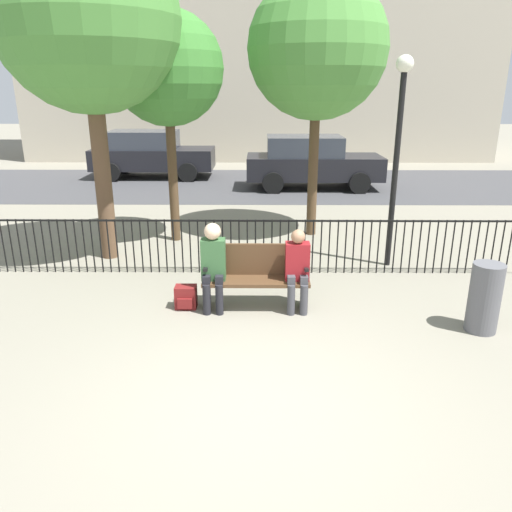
{
  "coord_description": "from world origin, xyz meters",
  "views": [
    {
      "loc": [
        0.05,
        -4.36,
        3.07
      ],
      "look_at": [
        0.0,
        2.32,
        0.8
      ],
      "focal_mm": 35.0,
      "sensor_mm": 36.0,
      "label": 1
    }
  ],
  "objects_px": {
    "tree_2": "(167,69)",
    "lamp_post": "(399,131)",
    "seated_person_0": "(213,262)",
    "parked_car_0": "(151,153)",
    "backpack": "(186,297)",
    "trash_bin": "(485,298)",
    "tree_1": "(87,19)",
    "park_bench": "(256,275)",
    "tree_0": "(317,49)",
    "parked_car_1": "(311,161)",
    "seated_person_1": "(297,266)"
  },
  "relations": [
    {
      "from": "tree_2",
      "to": "lamp_post",
      "type": "height_order",
      "value": "tree_2"
    },
    {
      "from": "seated_person_0",
      "to": "parked_car_0",
      "type": "xyz_separation_m",
      "value": [
        -3.18,
        11.07,
        0.11
      ]
    },
    {
      "from": "backpack",
      "to": "parked_car_0",
      "type": "xyz_separation_m",
      "value": [
        -2.76,
        11.03,
        0.68
      ]
    },
    {
      "from": "seated_person_0",
      "to": "trash_bin",
      "type": "relative_size",
      "value": 1.38
    },
    {
      "from": "tree_1",
      "to": "trash_bin",
      "type": "height_order",
      "value": "tree_1"
    },
    {
      "from": "park_bench",
      "to": "backpack",
      "type": "height_order",
      "value": "park_bench"
    },
    {
      "from": "backpack",
      "to": "lamp_post",
      "type": "relative_size",
      "value": 0.09
    },
    {
      "from": "backpack",
      "to": "lamp_post",
      "type": "bearing_deg",
      "value": 29.14
    },
    {
      "from": "park_bench",
      "to": "tree_0",
      "type": "height_order",
      "value": "tree_0"
    },
    {
      "from": "park_bench",
      "to": "parked_car_0",
      "type": "height_order",
      "value": "parked_car_0"
    },
    {
      "from": "tree_1",
      "to": "parked_car_1",
      "type": "distance_m",
      "value": 8.77
    },
    {
      "from": "seated_person_1",
      "to": "trash_bin",
      "type": "distance_m",
      "value": 2.49
    },
    {
      "from": "seated_person_1",
      "to": "tree_2",
      "type": "relative_size",
      "value": 0.27
    },
    {
      "from": "parked_car_1",
      "to": "backpack",
      "type": "bearing_deg",
      "value": -106.39
    },
    {
      "from": "backpack",
      "to": "trash_bin",
      "type": "bearing_deg",
      "value": -9.64
    },
    {
      "from": "seated_person_0",
      "to": "trash_bin",
      "type": "xyz_separation_m",
      "value": [
        3.59,
        -0.64,
        -0.26
      ]
    },
    {
      "from": "tree_1",
      "to": "tree_2",
      "type": "height_order",
      "value": "tree_1"
    },
    {
      "from": "lamp_post",
      "to": "parked_car_1",
      "type": "height_order",
      "value": "lamp_post"
    },
    {
      "from": "lamp_post",
      "to": "seated_person_0",
      "type": "bearing_deg",
      "value": -147.06
    },
    {
      "from": "tree_0",
      "to": "tree_1",
      "type": "relative_size",
      "value": 0.9
    },
    {
      "from": "tree_1",
      "to": "trash_bin",
      "type": "relative_size",
      "value": 6.11
    },
    {
      "from": "seated_person_1",
      "to": "lamp_post",
      "type": "xyz_separation_m",
      "value": [
        1.78,
        1.93,
        1.7
      ]
    },
    {
      "from": "seated_person_1",
      "to": "seated_person_0",
      "type": "bearing_deg",
      "value": 179.77
    },
    {
      "from": "tree_2",
      "to": "lamp_post",
      "type": "xyz_separation_m",
      "value": [
        4.09,
        -1.54,
        -1.02
      ]
    },
    {
      "from": "lamp_post",
      "to": "parked_car_0",
      "type": "relative_size",
      "value": 0.85
    },
    {
      "from": "park_bench",
      "to": "seated_person_0",
      "type": "bearing_deg",
      "value": -168.56
    },
    {
      "from": "park_bench",
      "to": "parked_car_0",
      "type": "xyz_separation_m",
      "value": [
        -3.79,
        10.95,
        0.36
      ]
    },
    {
      "from": "seated_person_0",
      "to": "seated_person_1",
      "type": "distance_m",
      "value": 1.19
    },
    {
      "from": "lamp_post",
      "to": "parked_car_1",
      "type": "xyz_separation_m",
      "value": [
        -0.71,
        7.22,
        -1.52
      ]
    },
    {
      "from": "seated_person_1",
      "to": "trash_bin",
      "type": "height_order",
      "value": "seated_person_1"
    },
    {
      "from": "park_bench",
      "to": "tree_1",
      "type": "bearing_deg",
      "value": 141.51
    },
    {
      "from": "park_bench",
      "to": "parked_car_1",
      "type": "relative_size",
      "value": 0.37
    },
    {
      "from": "park_bench",
      "to": "lamp_post",
      "type": "bearing_deg",
      "value": 37.3
    },
    {
      "from": "parked_car_0",
      "to": "parked_car_1",
      "type": "relative_size",
      "value": 1.0
    },
    {
      "from": "tree_0",
      "to": "lamp_post",
      "type": "bearing_deg",
      "value": -58.97
    },
    {
      "from": "tree_2",
      "to": "trash_bin",
      "type": "relative_size",
      "value": 4.81
    },
    {
      "from": "seated_person_1",
      "to": "tree_0",
      "type": "bearing_deg",
      "value": 81.51
    },
    {
      "from": "seated_person_1",
      "to": "tree_0",
      "type": "distance_m",
      "value": 5.04
    },
    {
      "from": "tree_2",
      "to": "lamp_post",
      "type": "relative_size",
      "value": 1.26
    },
    {
      "from": "tree_1",
      "to": "lamp_post",
      "type": "height_order",
      "value": "tree_1"
    },
    {
      "from": "parked_car_1",
      "to": "seated_person_0",
      "type": "bearing_deg",
      "value": -103.9
    },
    {
      "from": "park_bench",
      "to": "backpack",
      "type": "bearing_deg",
      "value": -175.21
    },
    {
      "from": "seated_person_0",
      "to": "tree_1",
      "type": "height_order",
      "value": "tree_1"
    },
    {
      "from": "seated_person_1",
      "to": "tree_2",
      "type": "bearing_deg",
      "value": 123.61
    },
    {
      "from": "seated_person_1",
      "to": "parked_car_0",
      "type": "xyz_separation_m",
      "value": [
        -4.37,
        11.07,
        0.18
      ]
    },
    {
      "from": "park_bench",
      "to": "lamp_post",
      "type": "relative_size",
      "value": 0.43
    },
    {
      "from": "backpack",
      "to": "tree_1",
      "type": "height_order",
      "value": "tree_1"
    },
    {
      "from": "seated_person_0",
      "to": "tree_2",
      "type": "distance_m",
      "value": 4.5
    },
    {
      "from": "backpack",
      "to": "trash_bin",
      "type": "xyz_separation_m",
      "value": [
        4.0,
        -0.68,
        0.3
      ]
    },
    {
      "from": "seated_person_0",
      "to": "parked_car_1",
      "type": "distance_m",
      "value": 9.42
    }
  ]
}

